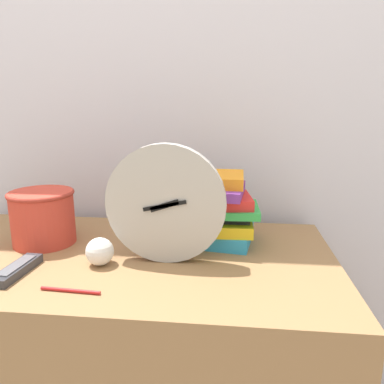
% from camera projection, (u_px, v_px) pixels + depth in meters
% --- Properties ---
extents(wall_back, '(6.00, 0.04, 2.40)m').
position_uv_depth(wall_back, '(145.00, 80.00, 1.24)').
color(wall_back, silver).
rests_on(wall_back, ground_plane).
extents(desk, '(1.14, 0.60, 0.74)m').
position_uv_depth(desk, '(123.00, 373.00, 1.08)').
color(desk, olive).
rests_on(desk, ground_plane).
extents(desk_clock, '(0.30, 0.03, 0.30)m').
position_uv_depth(desk_clock, '(166.00, 204.00, 0.91)').
color(desk_clock, '#B7B2A8').
rests_on(desk_clock, desk).
extents(book_stack, '(0.24, 0.21, 0.20)m').
position_uv_depth(book_stack, '(215.00, 209.00, 1.05)').
color(book_stack, '#2D9ED1').
rests_on(book_stack, desk).
extents(basket, '(0.18, 0.18, 0.15)m').
position_uv_depth(basket, '(43.00, 215.00, 1.05)').
color(basket, '#C63D2D').
rests_on(basket, desk).
extents(tv_remote, '(0.05, 0.15, 0.02)m').
position_uv_depth(tv_remote, '(17.00, 269.00, 0.87)').
color(tv_remote, '#333338').
rests_on(tv_remote, desk).
extents(crumpled_paper_ball, '(0.07, 0.07, 0.07)m').
position_uv_depth(crumpled_paper_ball, '(100.00, 251.00, 0.91)').
color(crumpled_paper_ball, white).
rests_on(crumpled_paper_ball, desk).
extents(pen, '(0.13, 0.02, 0.01)m').
position_uv_depth(pen, '(70.00, 290.00, 0.79)').
color(pen, '#B21E1E').
rests_on(pen, desk).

